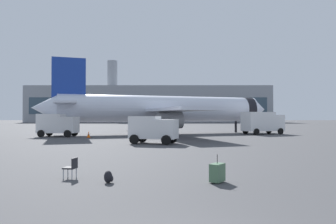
% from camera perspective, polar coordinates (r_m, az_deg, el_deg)
% --- Properties ---
extents(airplane_at_gate, '(34.89, 31.88, 10.50)m').
position_cam_1_polar(airplane_at_gate, '(46.55, -0.77, 0.54)').
color(airplane_at_gate, silver).
rests_on(airplane_at_gate, ground).
extents(service_truck, '(4.95, 2.82, 2.90)m').
position_cam_1_polar(service_truck, '(42.35, -19.16, -2.06)').
color(service_truck, white).
rests_on(service_truck, ground).
extents(fuel_truck, '(6.46, 4.48, 3.20)m').
position_cam_1_polar(fuel_truck, '(47.44, 16.86, -1.73)').
color(fuel_truck, white).
rests_on(fuel_truck, ground).
extents(cargo_van, '(4.78, 3.33, 2.60)m').
position_cam_1_polar(cargo_van, '(29.83, -2.57, -2.97)').
color(cargo_van, white).
rests_on(cargo_van, ground).
extents(safety_cone_near, '(0.44, 0.44, 0.81)m').
position_cam_1_polar(safety_cone_near, '(39.37, -13.99, -3.94)').
color(safety_cone_near, '#F2590C').
rests_on(safety_cone_near, ground).
extents(safety_cone_mid, '(0.44, 0.44, 0.79)m').
position_cam_1_polar(safety_cone_mid, '(51.30, -0.04, -3.23)').
color(safety_cone_mid, '#F2590C').
rests_on(safety_cone_mid, ground).
extents(rolling_suitcase, '(0.70, 0.75, 1.10)m').
position_cam_1_polar(rolling_suitcase, '(12.72, 9.06, -10.75)').
color(rolling_suitcase, '#476B4C').
rests_on(rolling_suitcase, ground).
extents(traveller_backpack, '(0.36, 0.40, 0.48)m').
position_cam_1_polar(traveller_backpack, '(12.72, -10.53, -11.48)').
color(traveller_backpack, black).
rests_on(traveller_backpack, ground).
extents(gate_chair, '(0.56, 0.56, 0.86)m').
position_cam_1_polar(gate_chair, '(13.93, -16.85, -9.41)').
color(gate_chair, black).
rests_on(gate_chair, ground).
extents(terminal_building, '(103.14, 22.34, 27.36)m').
position_cam_1_polar(terminal_building, '(140.94, -3.23, 1.34)').
color(terminal_building, gray).
rests_on(terminal_building, ground).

